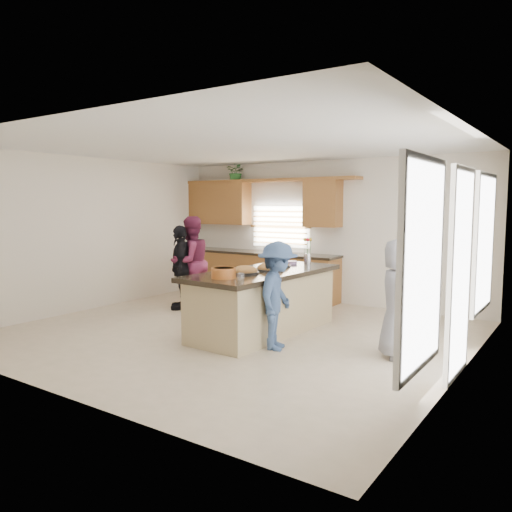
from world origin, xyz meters
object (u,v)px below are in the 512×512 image
Objects in this scene: salad_bowl at (224,272)px; woman_right_front at (399,298)px; island at (264,303)px; woman_left_back at (188,265)px; woman_left_front at (181,267)px; woman_left_mid at (191,262)px; woman_right_back at (277,296)px.

salad_bowl is 0.22× the size of woman_right_front.
woman_right_front is (2.10, -0.08, 0.31)m from island.
salad_bowl is at bearing 22.46° from woman_left_back.
woman_right_front is at bearing 41.28° from woman_left_front.
salad_bowl is (-0.03, -0.95, 0.58)m from island.
woman_left_mid is 1.13× the size of woman_right_front.
woman_left_front is 1.02× the size of woman_right_front.
woman_left_mid is 0.23m from woman_left_front.
island is 0.92m from woman_right_back.
woman_right_back is 1.57m from woman_right_front.
woman_right_front is (4.44, -1.01, -0.00)m from woman_left_back.
woman_left_front reaches higher than woman_right_front.
woman_left_back is at bearing 159.09° from woman_left_front.
woman_left_front is at bearing 61.75° from woman_right_front.
woman_left_front is (-0.07, -0.20, -0.08)m from woman_left_mid.
woman_right_front is at bearing 0.27° from island.
woman_left_mid is at bearing 24.47° from woman_left_back.
woman_left_front is at bearing -7.71° from woman_left_mid.
woman_left_front reaches higher than salad_bowl.
woman_left_back reaches higher than island.
woman_left_front is at bearing 49.51° from woman_right_back.
woman_left_back is 1.05× the size of woman_right_back.
woman_left_back is (-2.32, 1.87, -0.26)m from salad_bowl.
woman_right_front reaches higher than woman_right_back.
woman_left_front is (-2.23, 0.58, 0.33)m from island.
salad_bowl is 0.22× the size of woman_left_front.
woman_right_back is at bearing 90.50° from woman_right_front.
woman_left_back is 1.01× the size of woman_right_front.
woman_left_mid reaches higher than woman_left_back.
woman_left_front is at bearing 167.89° from island.
woman_right_front is (4.25, -0.87, -0.10)m from woman_left_mid.
island is 1.60× the size of woman_left_mid.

